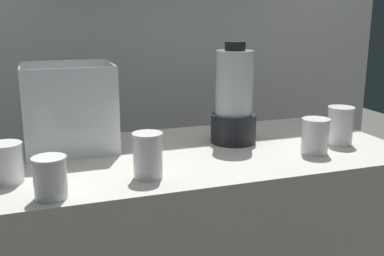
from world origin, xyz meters
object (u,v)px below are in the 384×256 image
Objects in this scene: juice_cup_pomegranate_left at (50,180)px; juice_cup_mango_middle at (148,158)px; juice_cup_mango_far_left at (6,165)px; juice_cup_carrot_far_right at (340,127)px; blender_pitcher at (234,101)px; juice_cup_mango_right at (315,139)px; carrot_display_bin at (71,123)px.

juice_cup_mango_middle is at bearing 13.76° from juice_cup_pomegranate_left.
juice_cup_carrot_far_right is (1.08, 0.02, 0.01)m from juice_cup_mango_far_left.
blender_pitcher reaches higher than juice_cup_pomegranate_left.
blender_pitcher is 3.03× the size of juice_cup_mango_right.
juice_cup_mango_right is (0.93, -0.05, 0.00)m from juice_cup_mango_far_left.
carrot_display_bin is 0.56m from blender_pitcher.
blender_pitcher is at bearing 26.71° from juice_cup_pomegranate_left.
juice_cup_mango_middle is at bearing -145.57° from blender_pitcher.
carrot_display_bin is 2.27× the size of juice_cup_mango_middle.
blender_pitcher is at bearing 12.60° from juice_cup_mango_far_left.
carrot_display_bin reaches higher than juice_cup_carrot_far_right.
blender_pitcher is 0.46m from juice_cup_mango_middle.
blender_pitcher reaches higher than juice_cup_mango_right.
juice_cup_pomegranate_left is 0.27m from juice_cup_mango_middle.
juice_cup_mango_far_left is at bearing -178.75° from juice_cup_carrot_far_right.
blender_pitcher is 2.68× the size of juice_cup_carrot_far_right.
juice_cup_mango_far_left is 0.83× the size of juice_cup_carrot_far_right.
blender_pitcher reaches higher than juice_cup_mango_far_left.
juice_cup_mango_far_left is 1.08m from juice_cup_carrot_far_right.
juice_cup_mango_middle is (0.26, 0.06, 0.01)m from juice_cup_pomegranate_left.
juice_cup_pomegranate_left is (0.11, -0.15, -0.00)m from juice_cup_mango_far_left.
juice_cup_carrot_far_right is at bearing -15.84° from carrot_display_bin.
carrot_display_bin is at bearing 115.76° from juice_cup_mango_middle.
carrot_display_bin is 2.50× the size of juice_cup_mango_right.
blender_pitcher is 3.31× the size of juice_cup_pomegranate_left.
juice_cup_mango_right is (0.56, 0.04, -0.01)m from juice_cup_mango_middle.
juice_cup_mango_right is 0.88× the size of juice_cup_carrot_far_right.
carrot_display_bin is at bearing 54.98° from juice_cup_mango_far_left.
juice_cup_mango_right is at bearing -154.81° from juice_cup_carrot_far_right.
juice_cup_carrot_far_right is at bearing -22.55° from blender_pitcher.
juice_cup_carrot_far_right is at bearing 25.19° from juice_cup_mango_right.
juice_cup_mango_right is (0.19, -0.21, -0.10)m from blender_pitcher.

